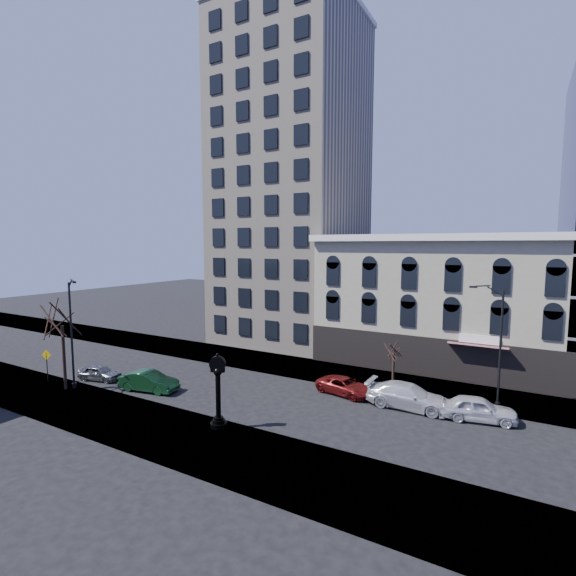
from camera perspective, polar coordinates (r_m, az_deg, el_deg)
The scene contains 16 objects.
ground at distance 34.04m, azimuth -6.46°, elevation -13.97°, with size 160.00×160.00×0.00m, color black.
sidewalk_far at distance 40.42m, azimuth 0.34°, elevation -10.60°, with size 160.00×6.00×0.12m, color gray.
sidewalk_near at distance 28.43m, azimuth -16.49°, elevation -18.19°, with size 160.00×6.00×0.12m, color gray.
cream_tower at distance 51.81m, azimuth 0.34°, elevation 14.55°, with size 15.90×15.40×42.50m.
victorian_row at distance 42.64m, azimuth 19.99°, elevation -1.93°, with size 22.60×11.19×12.50m.
street_clock at distance 27.26m, azimuth -9.53°, elevation -14.08°, with size 1.08×1.08×4.75m.
street_lamp_near at distance 36.36m, azimuth -27.48°, elevation -2.07°, with size 2.22×1.08×9.02m.
street_lamp_far at distance 32.31m, azimuth 26.10°, elevation -3.18°, with size 2.29×0.50×8.83m.
bare_tree_near at distance 37.16m, azimuth -28.58°, elevation -2.85°, with size 4.80×4.80×8.25m.
bare_tree_far at distance 34.83m, azimuth 14.27°, elevation -7.67°, with size 2.60×2.60×4.46m.
warning_sign at distance 40.79m, azimuth -30.12°, elevation -8.48°, with size 0.85×0.32×2.70m.
car_near_a at distance 39.84m, azimuth -24.33°, elevation -10.51°, with size 1.52×3.78×1.29m, color #595B60.
car_near_b at distance 35.64m, azimuth -18.47°, elevation -11.99°, with size 1.65×4.74×1.56m, color #143F1E.
car_far_a at distance 33.51m, azimuth 7.82°, elevation -13.15°, with size 2.13×4.62×1.28m, color maroon.
car_far_b at distance 31.76m, azimuth 16.12°, elevation -14.01°, with size 2.39×5.88×1.71m, color silver.
car_far_c at distance 31.23m, azimuth 24.58°, elevation -14.77°, with size 1.90×4.72×1.61m, color silver.
Camera 1 is at (18.93, -25.81, 11.57)m, focal length 26.00 mm.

